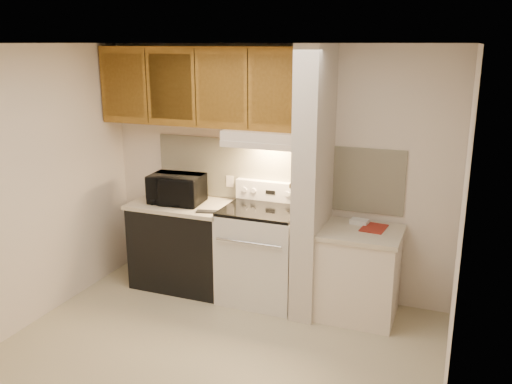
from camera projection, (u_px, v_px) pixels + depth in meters
The scene contains 50 objects.
floor at pixel (212, 357), 4.47m from camera, with size 3.60×3.60×0.00m, color #C3B794.
ceiling at pixel (204, 43), 3.80m from camera, with size 3.60×3.60×0.00m, color white.
wall_back at pixel (274, 171), 5.48m from camera, with size 3.60×0.02×2.50m, color silver.
wall_left at pixel (25, 190), 4.76m from camera, with size 0.02×3.00×2.50m, color silver.
wall_right at pixel (459, 243), 3.51m from camera, with size 0.02×3.00×2.50m, color silver.
backsplash at pixel (274, 172), 5.48m from camera, with size 2.60×0.02×0.63m, color #FEF6CF.
range_body at pixel (262, 255), 5.38m from camera, with size 0.76×0.65×0.92m, color silver.
oven_window at pixel (250, 263), 5.09m from camera, with size 0.50×0.01×0.30m, color black.
oven_handle at pixel (248, 243), 5.00m from camera, with size 0.02×0.02×0.65m, color silver.
cooktop at pixel (262, 210), 5.26m from camera, with size 0.74×0.64×0.03m, color black.
range_backguard at pixel (272, 191), 5.48m from camera, with size 0.76×0.08×0.20m, color silver.
range_display at pixel (270, 192), 5.44m from camera, with size 0.10×0.01×0.04m, color black.
range_knob_left_outer at pixel (245, 190), 5.54m from camera, with size 0.05×0.05×0.02m, color silver.
range_knob_left_inner at pixel (254, 191), 5.50m from camera, with size 0.05×0.05×0.02m, color silver.
range_knob_right_inner at pixel (287, 194), 5.38m from camera, with size 0.05×0.05×0.02m, color silver.
range_knob_right_outer at pixel (297, 195), 5.34m from camera, with size 0.05×0.05×0.02m, color silver.
dishwasher_front at pixel (184, 246), 5.71m from camera, with size 1.00×0.63×0.87m, color black.
left_countertop at pixel (182, 205), 5.59m from camera, with size 1.04×0.67×0.04m, color beige.
spoon_rest at pixel (209, 212), 5.26m from camera, with size 0.24×0.08×0.02m, color black.
teal_jar at pixel (184, 200), 5.50m from camera, with size 0.09×0.09×0.10m, color #22635C.
outlet at pixel (230, 181), 5.67m from camera, with size 0.08×0.01×0.12m, color silver.
microwave at pixel (177, 189), 5.54m from camera, with size 0.54×0.36×0.30m, color black.
partition_pillar at pixel (313, 183), 4.99m from camera, with size 0.22×0.70×2.50m, color beige.
pillar_trim at pixel (301, 177), 5.02m from camera, with size 0.01×0.70×0.04m, color #92611E.
knife_strip at pixel (299, 176), 4.97m from camera, with size 0.02×0.42×0.04m, color black.
knife_blade_a at pixel (293, 191), 4.86m from camera, with size 0.01×0.04×0.16m, color silver.
knife_handle_a at pixel (293, 174), 4.82m from camera, with size 0.02×0.02×0.10m, color black.
knife_blade_b at pixel (295, 190), 4.94m from camera, with size 0.01×0.04×0.18m, color silver.
knife_handle_b at pixel (295, 173), 4.88m from camera, with size 0.02×0.02×0.10m, color black.
knife_blade_c at pixel (298, 189), 5.00m from camera, with size 0.01×0.04×0.20m, color silver.
knife_handle_c at pixel (298, 171), 4.96m from camera, with size 0.02×0.02×0.10m, color black.
knife_blade_d at pixel (301, 184), 5.08m from camera, with size 0.01×0.04×0.16m, color silver.
knife_handle_d at pixel (301, 169), 5.04m from camera, with size 0.02×0.02×0.10m, color black.
knife_blade_e at pixel (303, 184), 5.14m from camera, with size 0.01×0.04×0.18m, color silver.
knife_handle_e at pixel (303, 167), 5.10m from camera, with size 0.02×0.02×0.10m, color black.
oven_mitt at pixel (305, 186), 5.21m from camera, with size 0.03×0.10×0.24m, color slate.
right_cab_base at pixel (358, 275), 5.05m from camera, with size 0.70×0.60×0.81m, color silver.
right_countertop at pixel (361, 233), 4.94m from camera, with size 0.74×0.64×0.04m, color beige.
red_folder at pixel (374, 228), 4.99m from camera, with size 0.21×0.29×0.01m, color maroon.
white_box at pixel (359, 222), 5.11m from camera, with size 0.17×0.11×0.04m, color white.
range_hood at pixel (267, 138), 5.18m from camera, with size 0.78×0.44×0.15m, color silver.
hood_lip at pixel (259, 146), 5.01m from camera, with size 0.78×0.04×0.06m, color silver.
upper_cabinets at pixel (203, 87), 5.34m from camera, with size 2.18×0.33×0.77m, color #92611E.
cab_door_a at pixel (124, 85), 5.49m from camera, with size 0.46×0.01×0.63m, color #92611E.
cab_gap_a at pixel (147, 86), 5.39m from camera, with size 0.01×0.01×0.73m, color black.
cab_door_b at pixel (171, 87), 5.30m from camera, with size 0.46×0.01×0.63m, color #92611E.
cab_gap_b at pixel (195, 88), 5.20m from camera, with size 0.01×0.01×0.73m, color black.
cab_door_c at pixel (221, 89), 5.10m from camera, with size 0.46×0.01×0.63m, color #92611E.
cab_gap_c at pixel (248, 89), 5.01m from camera, with size 0.01×0.01×0.73m, color black.
cab_door_d at pixel (276, 90), 4.91m from camera, with size 0.46×0.01×0.63m, color #92611E.
Camera 1 is at (1.77, -3.54, 2.51)m, focal length 38.00 mm.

